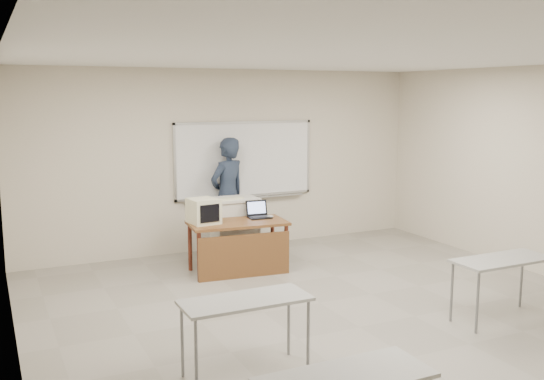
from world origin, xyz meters
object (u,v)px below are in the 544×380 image
laptop (258,214)px  instructor_desk (241,237)px  presenter (228,195)px  mouse (270,216)px  keyboard (229,199)px  podium (235,229)px  crt_monitor (203,211)px  whiteboard (245,161)px

laptop → instructor_desk: bearing=-141.1°
laptop → presenter: (-0.09, 1.02, 0.14)m
mouse → keyboard: bearing=158.3°
podium → crt_monitor: bearing=-143.4°
laptop → whiteboard: bearing=81.2°
whiteboard → instructor_desk: (-0.70, -1.48, -0.94)m
crt_monitor → presenter: presenter is taller
whiteboard → crt_monitor: 1.80m
crt_monitor → mouse: size_ratio=4.07×
crt_monitor → presenter: (0.79, 1.05, 0.02)m
mouse → presenter: (-0.24, 1.13, 0.18)m
podium → presenter: size_ratio=0.52×
crt_monitor → whiteboard: bearing=40.4°
keyboard → laptop: bearing=-54.1°
laptop → keyboard: (-0.35, 0.32, 0.20)m
whiteboard → instructor_desk: size_ratio=1.75×
crt_monitor → instructor_desk: bearing=-32.1°
whiteboard → podium: (-0.50, -0.77, -0.98)m
whiteboard → presenter: size_ratio=1.31×
whiteboard → presenter: whiteboard is taller
instructor_desk → podium: bearing=79.9°
mouse → crt_monitor: bearing=-165.2°
instructor_desk → laptop: 0.55m
instructor_desk → laptop: laptop is taller
presenter → crt_monitor: bearing=30.7°
podium → presenter: 0.74m
podium → mouse: 0.71m
crt_monitor → keyboard: 0.65m
laptop → keyboard: 0.52m
laptop → presenter: size_ratio=0.17×
whiteboard → podium: whiteboard is taller
whiteboard → laptop: (-0.30, -1.21, -0.67)m
mouse → instructor_desk: bearing=-144.7°
podium → mouse: bearing=-55.8°
crt_monitor → laptop: 0.89m
podium → mouse: (0.35, -0.55, 0.27)m
whiteboard → crt_monitor: whiteboard is taller
instructor_desk → presenter: 1.39m
podium → laptop: size_ratio=3.00×
instructor_desk → laptop: bearing=39.4°
instructor_desk → podium: size_ratio=1.42×
podium → keyboard: keyboard is taller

